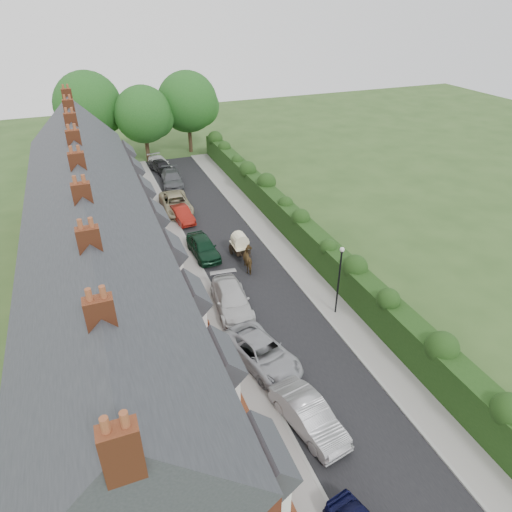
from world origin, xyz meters
The scene contains 24 objects.
ground centered at (0.00, 0.00, 0.00)m, with size 140.00×140.00×0.00m, color #2D4C1E.
road centered at (-0.50, 11.00, 0.01)m, with size 6.00×58.00×0.02m, color black.
pavement_hedge_side centered at (3.60, 11.00, 0.06)m, with size 2.20×58.00×0.12m, color gray.
pavement_house_side centered at (-4.35, 11.00, 0.06)m, with size 1.70×58.00×0.12m, color gray.
kerb_hedge_side centered at (2.55, 11.00, 0.07)m, with size 0.18×58.00×0.13m, color #989893.
kerb_house_side centered at (-3.55, 11.00, 0.07)m, with size 0.18×58.00×0.13m, color #989893.
hedge centered at (5.40, 11.00, 1.60)m, with size 2.10×58.00×2.85m.
terrace_row centered at (-10.87, 9.98, 4.47)m, with size 9.05×40.50×11.50m.
garden_wall_row centered at (-5.35, 10.00, 0.46)m, with size 0.35×40.35×1.10m.
lamppost centered at (3.40, 4.00, 3.30)m, with size 0.32×0.32×5.16m.
tree_far_left centered at (-2.65, 40.08, 5.71)m, with size 7.14×6.80×9.29m.
tree_far_right centered at (3.39, 42.08, 6.31)m, with size 7.98×7.60×10.31m.
tree_far_back centered at (-8.59, 43.08, 6.62)m, with size 8.40×8.00×10.82m.
car_silver_a centered at (-2.53, -3.64, 0.80)m, with size 1.69×4.85×1.60m, color #9B9B9F.
car_silver_b centered at (-3.00, 1.40, 0.77)m, with size 2.57×5.58×1.55m, color #A4A6AC.
car_white centered at (-3.00, 7.00, 0.80)m, with size 2.23×5.49×1.59m, color silver.
car_green centered at (-2.85, 14.75, 0.80)m, with size 1.89×4.69×1.60m, color black.
car_red centered at (-3.00, 21.80, 0.67)m, with size 1.43×4.09×1.35m, color maroon.
car_beige centered at (-3.00, 24.13, 0.80)m, with size 2.65×5.76×1.60m, color tan.
car_grey centered at (-1.91, 30.93, 0.78)m, with size 2.18×5.36×1.56m, color #4C4F53.
car_black centered at (-2.20, 35.47, 0.75)m, with size 1.78×4.42×1.51m, color black.
horse centered at (-0.06, 11.36, 0.88)m, with size 0.95×2.08×1.75m, color brown.
horse_cart centered at (-0.06, 13.60, 1.19)m, with size 1.31×2.89×2.08m.
car_extra_far centered at (-2.16, 36.81, 0.68)m, with size 1.91×4.71×1.37m, color silver.
Camera 1 is at (-10.57, -17.08, 19.16)m, focal length 32.00 mm.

